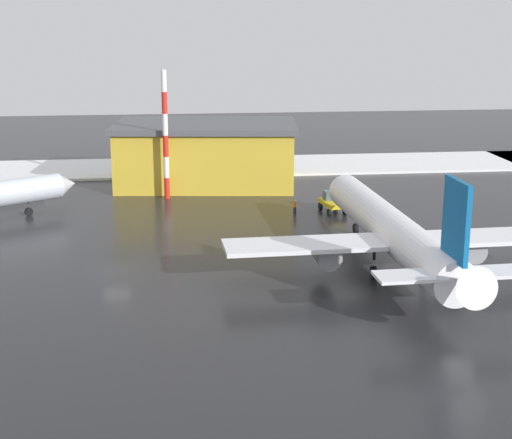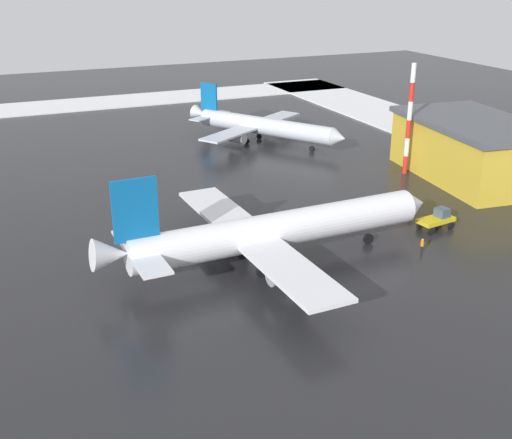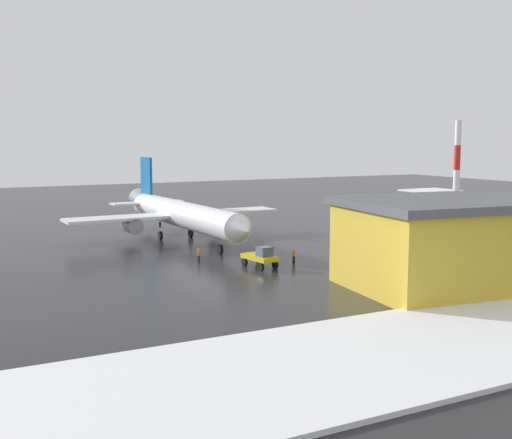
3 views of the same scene
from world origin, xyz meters
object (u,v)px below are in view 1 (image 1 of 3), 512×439
ground_crew_near_tug (386,215)px  antenna_mast (165,135)px  cargo_hangar (206,154)px  airplane_far_rear (393,230)px  ground_crew_beside_wing (295,206)px  pushback_tug (332,202)px

ground_crew_near_tug → antenna_mast: 30.41m
ground_crew_near_tug → cargo_hangar: 30.67m
airplane_far_rear → ground_crew_beside_wing: 22.90m
pushback_tug → cargo_hangar: 22.74m
pushback_tug → cargo_hangar: bearing=31.6°
airplane_far_rear → ground_crew_beside_wing: size_ratio=22.78×
pushback_tug → ground_crew_near_tug: size_ratio=2.84×
ground_crew_beside_wing → antenna_mast: size_ratio=0.10×
pushback_tug → airplane_far_rear: bearing=174.5°
antenna_mast → cargo_hangar: (-5.55, -7.78, -3.87)m
ground_crew_near_tug → ground_crew_beside_wing: bearing=-29.6°
pushback_tug → antenna_mast: (19.90, -9.59, 7.02)m
ground_crew_near_tug → cargo_hangar: (19.45, -23.46, 3.47)m
ground_crew_near_tug → antenna_mast: (25.01, -15.68, 7.34)m
cargo_hangar → pushback_tug: bearing=136.2°
ground_crew_beside_wing → antenna_mast: antenna_mast is taller
ground_crew_beside_wing → antenna_mast: (15.26, -10.09, 7.34)m
ground_crew_beside_wing → ground_crew_near_tug: same height
ground_crew_beside_wing → cargo_hangar: cargo_hangar is taller
pushback_tug → cargo_hangar: size_ratio=0.18×
pushback_tug → ground_crew_beside_wing: 4.67m
airplane_far_rear → antenna_mast: size_ratio=2.34×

